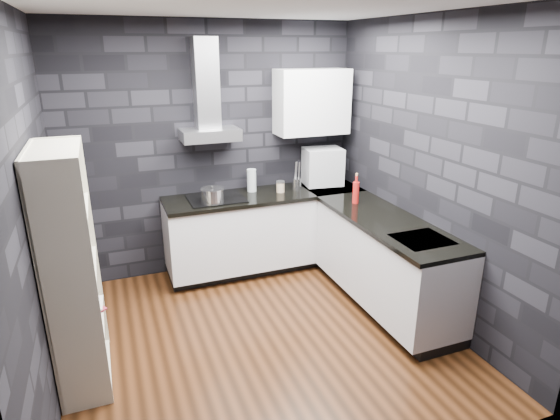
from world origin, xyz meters
TOP-DOWN VIEW (x-y plane):
  - ground at (0.00, 0.00)m, footprint 3.20×3.20m
  - ceiling at (0.00, 0.00)m, footprint 3.20×3.20m
  - wall_back at (0.00, 1.62)m, footprint 3.20×0.05m
  - wall_front at (0.00, -1.62)m, footprint 3.20×0.05m
  - wall_left at (-1.62, 0.00)m, footprint 0.05×3.20m
  - wall_right at (1.62, 0.00)m, footprint 0.05×3.20m
  - toekick_back at (0.50, 1.34)m, footprint 2.18×0.50m
  - toekick_right at (1.34, 0.10)m, footprint 0.50×1.78m
  - counter_back_cab at (0.50, 1.30)m, footprint 2.20×0.60m
  - counter_right_cab at (1.30, 0.10)m, footprint 0.60×1.80m
  - counter_back_top at (0.50, 1.29)m, footprint 2.20×0.62m
  - counter_right_top at (1.29, 0.10)m, footprint 0.62×1.80m
  - counter_corner_top at (1.30, 1.30)m, footprint 0.62×0.62m
  - hood_body at (-0.05, 1.43)m, footprint 0.60×0.34m
  - hood_chimney at (-0.05, 1.50)m, footprint 0.24×0.20m
  - upper_cabinet at (1.10, 1.43)m, footprint 0.80×0.35m
  - cooktop at (-0.05, 1.30)m, footprint 0.58×0.50m
  - sink_rim at (1.30, -0.40)m, footprint 0.44×0.40m
  - pot at (-0.12, 1.16)m, footprint 0.27×0.27m
  - glass_vase at (0.39, 1.43)m, footprint 0.13×0.13m
  - storage_jar at (0.68, 1.28)m, footprint 0.09×0.09m
  - utensil_crock at (0.88, 1.31)m, footprint 0.12×0.12m
  - appliance_garage at (1.23, 1.36)m, footprint 0.46×0.38m
  - red_bottle at (1.26, 0.64)m, footprint 0.08×0.08m
  - bookshelf at (-1.42, 0.02)m, footprint 0.34×0.80m
  - fruit_bowl at (-1.42, -0.09)m, footprint 0.21×0.21m
  - book_red at (-1.43, 0.15)m, footprint 0.16×0.11m
  - book_second at (-1.43, 0.24)m, footprint 0.17×0.03m

SIDE VIEW (x-z plane):
  - ground at x=0.00m, z-range 0.00..0.00m
  - toekick_back at x=0.50m, z-range 0.00..0.10m
  - toekick_right at x=1.34m, z-range 0.00..0.10m
  - counter_back_cab at x=0.50m, z-range 0.10..0.86m
  - counter_right_cab at x=1.30m, z-range 0.10..0.86m
  - book_red at x=-1.43m, z-range 0.46..0.69m
  - book_second at x=-1.43m, z-range 0.48..0.71m
  - counter_back_top at x=0.50m, z-range 0.86..0.90m
  - counter_right_top at x=1.29m, z-range 0.86..0.90m
  - counter_corner_top at x=1.30m, z-range 0.86..0.90m
  - sink_rim at x=1.30m, z-range 0.89..0.90m
  - bookshelf at x=-1.42m, z-range 0.00..1.80m
  - cooktop at x=-0.05m, z-range 0.90..0.91m
  - fruit_bowl at x=-1.42m, z-range 0.91..0.96m
  - storage_jar at x=0.68m, z-range 0.90..1.01m
  - utensil_crock at x=0.88m, z-range 0.90..1.03m
  - pot at x=-0.12m, z-range 0.91..1.05m
  - red_bottle at x=1.26m, z-range 0.90..1.12m
  - glass_vase at x=0.39m, z-range 0.90..1.15m
  - appliance_garage at x=1.23m, z-range 0.91..1.34m
  - wall_back at x=0.00m, z-range 0.00..2.70m
  - wall_front at x=0.00m, z-range 0.00..2.70m
  - wall_left at x=-1.62m, z-range 0.00..2.70m
  - wall_right at x=1.62m, z-range 0.00..2.70m
  - hood_body at x=-0.05m, z-range 1.50..1.62m
  - upper_cabinet at x=1.10m, z-range 1.50..2.20m
  - hood_chimney at x=-0.05m, z-range 1.62..2.52m
  - ceiling at x=0.00m, z-range 2.70..2.70m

